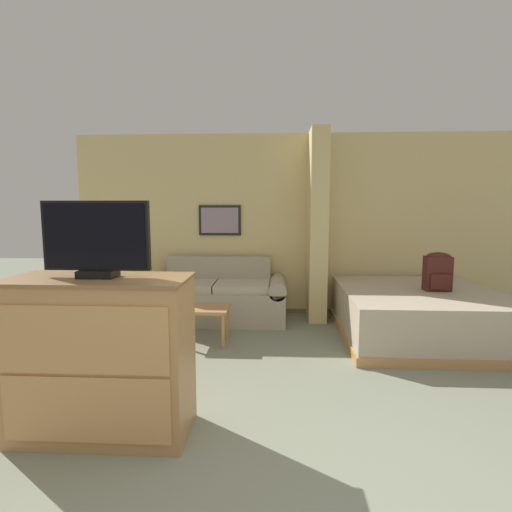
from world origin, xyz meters
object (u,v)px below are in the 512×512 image
table_lamp (137,256)px  bed (418,313)px  backpack (438,271)px  coffee_table (204,313)px  tv (96,240)px  tv_dresser (102,357)px  couch (216,297)px

table_lamp → bed: bearing=-9.6°
backpack → coffee_table: bearing=-173.9°
bed → backpack: bearing=-14.3°
backpack → tv: bearing=-144.7°
table_lamp → tv: bearing=-75.0°
table_lamp → backpack: 3.89m
tv_dresser → coffee_table: bearing=79.5°
bed → backpack: (0.19, -0.05, 0.52)m
tv_dresser → bed: tv_dresser is taller
tv → backpack: 3.81m
table_lamp → tv: tv is taller
table_lamp → backpack: size_ratio=0.95×
backpack → couch: bearing=166.6°
tv → table_lamp: bearing=105.0°
tv_dresser → backpack: 3.78m
tv_dresser → tv: size_ratio=1.69×
table_lamp → backpack: (3.84, -0.66, -0.07)m
table_lamp → bed: size_ratio=0.22×
couch → table_lamp: table_lamp is taller
coffee_table → backpack: 2.78m
bed → backpack: 0.56m
coffee_table → tv: 2.17m
tv_dresser → tv: 0.80m
table_lamp → backpack: backpack is taller
couch → tv_dresser: size_ratio=1.60×
couch → bed: 2.60m
couch → bed: bearing=-13.3°
table_lamp → bed: (3.65, -0.62, -0.59)m
coffee_table → backpack: (2.72, 0.29, 0.46)m
couch → coffee_table: couch is taller
couch → table_lamp: bearing=179.2°
couch → backpack: backpack is taller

